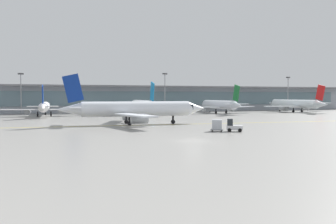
{
  "coord_description": "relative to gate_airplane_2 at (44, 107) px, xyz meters",
  "views": [
    {
      "loc": [
        -19.24,
        -44.09,
        5.92
      ],
      "look_at": [
        2.96,
        18.26,
        3.0
      ],
      "focal_mm": 39.54,
      "sensor_mm": 36.0,
      "label": 1
    }
  ],
  "objects": [
    {
      "name": "taxiway_centreline_stripe",
      "position": [
        17.3,
        -40.52,
        -2.65
      ],
      "size": [
        109.7,
        8.81,
        0.01
      ],
      "primitive_type": "cube",
      "rotation": [
        0.0,
        0.0,
        -0.08
      ],
      "color": "yellow",
      "rests_on": "ground_plane"
    },
    {
      "name": "gate_airplane_3",
      "position": [
        28.67,
        -2.66,
        0.31
      ],
      "size": [
        27.71,
        29.81,
        9.88
      ],
      "rotation": [
        0.0,
        0.0,
        1.52
      ],
      "color": "white",
      "rests_on": "ground_plane"
    },
    {
      "name": "terminal_concourse",
      "position": [
        17.12,
        21.52,
        2.26
      ],
      "size": [
        224.56,
        11.0,
        9.6
      ],
      "color": "#8C939E",
      "rests_on": "ground_plane"
    },
    {
      "name": "taxiing_regional_jet",
      "position": [
        16.9,
        -38.49,
        0.44
      ],
      "size": [
        31.15,
        28.88,
        10.31
      ],
      "rotation": [
        0.0,
        0.0,
        -0.08
      ],
      "color": "silver",
      "rests_on": "ground_plane"
    },
    {
      "name": "baggage_tug",
      "position": [
        28.41,
        -58.71,
        -1.76
      ],
      "size": [
        2.95,
        2.51,
        2.1
      ],
      "rotation": [
        0.0,
        0.0,
        -0.49
      ],
      "color": "silver",
      "rests_on": "ground_plane"
    },
    {
      "name": "cargo_dolly_lead",
      "position": [
        26.06,
        -57.46,
        -1.6
      ],
      "size": [
        2.61,
        2.4,
        1.94
      ],
      "rotation": [
        0.0,
        0.0,
        -0.49
      ],
      "color": "#595B60",
      "rests_on": "ground_plane"
    },
    {
      "name": "ground_plane",
      "position": [
        17.12,
        -68.28,
        -2.65
      ],
      "size": [
        400.0,
        400.0,
        0.0
      ],
      "primitive_type": "plane",
      "color": "gray"
    },
    {
      "name": "apron_light_mast_3",
      "position": [
        93.51,
        11.86,
        4.79
      ],
      "size": [
        1.8,
        0.36,
        13.52
      ],
      "color": "gray",
      "rests_on": "ground_plane"
    },
    {
      "name": "apron_light_mast_1",
      "position": [
        -6.74,
        14.64,
        4.61
      ],
      "size": [
        1.8,
        0.36,
        13.16
      ],
      "color": "gray",
      "rests_on": "ground_plane"
    },
    {
      "name": "gate_airplane_2",
      "position": [
        0.0,
        0.0,
        0.0
      ],
      "size": [
        24.82,
        26.72,
        8.85
      ],
      "rotation": [
        0.0,
        0.0,
        1.52
      ],
      "color": "white",
      "rests_on": "ground_plane"
    },
    {
      "name": "apron_light_mast_2",
      "position": [
        42.01,
        14.97,
        5.11
      ],
      "size": [
        1.8,
        0.36,
        14.15
      ],
      "color": "gray",
      "rests_on": "ground_plane"
    },
    {
      "name": "gate_airplane_5",
      "position": [
        86.32,
        -1.53,
        0.26
      ],
      "size": [
        27.21,
        29.38,
        9.73
      ],
      "rotation": [
        0.0,
        0.0,
        1.66
      ],
      "color": "white",
      "rests_on": "ground_plane"
    },
    {
      "name": "gate_airplane_4",
      "position": [
        56.08,
        -0.63,
        0.18
      ],
      "size": [
        26.53,
        28.42,
        9.45
      ],
      "rotation": [
        0.0,
        0.0,
        1.57
      ],
      "color": "silver",
      "rests_on": "ground_plane"
    }
  ]
}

